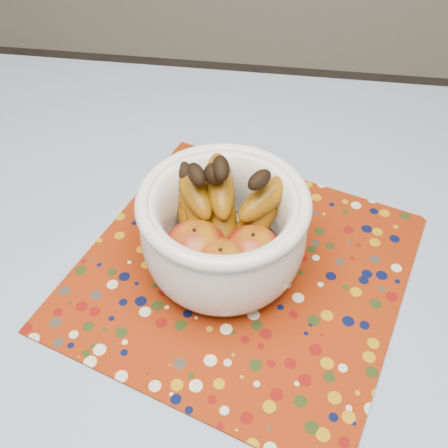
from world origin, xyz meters
name	(u,v)px	position (x,y,z in m)	size (l,w,h in m)	color
table	(199,371)	(0.00, 0.00, 0.67)	(1.20, 1.20, 0.75)	brown
tablecloth	(197,342)	(0.00, 0.00, 0.76)	(1.32, 1.32, 0.01)	#6679AB
placemat	(241,270)	(0.04, 0.12, 0.76)	(0.44, 0.44, 0.00)	maroon
fruit_bowl	(221,224)	(0.01, 0.13, 0.84)	(0.25, 0.23, 0.17)	white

